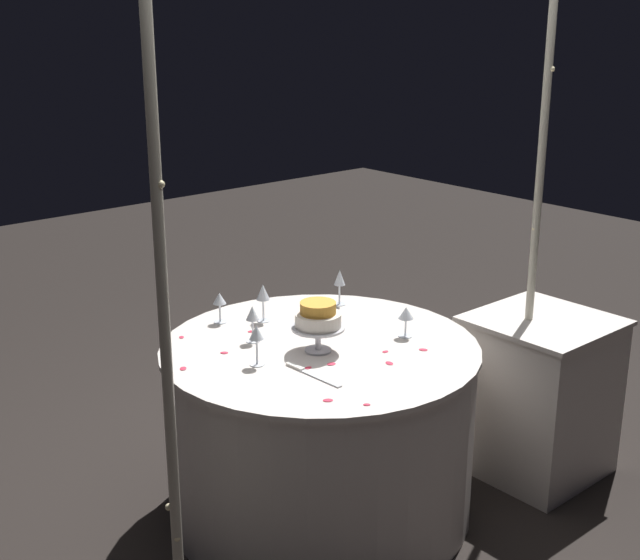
# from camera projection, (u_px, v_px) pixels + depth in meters

# --- Properties ---
(ground_plane) EXTENTS (12.00, 12.00, 0.00)m
(ground_plane) POSITION_uv_depth(u_px,v_px,m) (320.00, 507.00, 3.80)
(ground_plane) COLOR black
(decorative_arch) EXTENTS (1.93, 0.06, 2.47)m
(decorative_arch) POSITION_uv_depth(u_px,v_px,m) (387.00, 168.00, 3.06)
(decorative_arch) COLOR #B7B29E
(decorative_arch) RESTS_ON ground
(main_table) EXTENTS (1.34, 1.34, 0.77)m
(main_table) POSITION_uv_depth(u_px,v_px,m) (320.00, 429.00, 3.69)
(main_table) COLOR silver
(main_table) RESTS_ON ground
(side_table) EXTENTS (0.59, 0.59, 0.76)m
(side_table) POSITION_uv_depth(u_px,v_px,m) (538.00, 395.00, 4.02)
(side_table) COLOR silver
(side_table) RESTS_ON ground
(tiered_cake) EXTENTS (0.22, 0.22, 0.21)m
(tiered_cake) POSITION_uv_depth(u_px,v_px,m) (318.00, 319.00, 3.47)
(tiered_cake) COLOR silver
(tiered_cake) RESTS_ON main_table
(wine_glass_0) EXTENTS (0.06, 0.06, 0.17)m
(wine_glass_0) POSITION_uv_depth(u_px,v_px,m) (257.00, 335.00, 3.34)
(wine_glass_0) COLOR silver
(wine_glass_0) RESTS_ON main_table
(wine_glass_1) EXTENTS (0.07, 0.07, 0.13)m
(wine_glass_1) POSITION_uv_depth(u_px,v_px,m) (406.00, 315.00, 3.64)
(wine_glass_1) COLOR silver
(wine_glass_1) RESTS_ON main_table
(wine_glass_2) EXTENTS (0.06, 0.06, 0.17)m
(wine_glass_2) POSITION_uv_depth(u_px,v_px,m) (263.00, 294.00, 3.81)
(wine_glass_2) COLOR silver
(wine_glass_2) RESTS_ON main_table
(wine_glass_3) EXTENTS (0.06, 0.06, 0.16)m
(wine_glass_3) POSITION_uv_depth(u_px,v_px,m) (252.00, 316.00, 3.58)
(wine_glass_3) COLOR silver
(wine_glass_3) RESTS_ON main_table
(wine_glass_4) EXTENTS (0.06, 0.06, 0.17)m
(wine_glass_4) POSITION_uv_depth(u_px,v_px,m) (340.00, 279.00, 4.03)
(wine_glass_4) COLOR silver
(wine_glass_4) RESTS_ON main_table
(wine_glass_5) EXTENTS (0.06, 0.06, 0.14)m
(wine_glass_5) POSITION_uv_depth(u_px,v_px,m) (220.00, 300.00, 3.80)
(wine_glass_5) COLOR silver
(wine_glass_5) RESTS_ON main_table
(cake_knife) EXTENTS (0.03, 0.30, 0.01)m
(cake_knife) POSITION_uv_depth(u_px,v_px,m) (310.00, 373.00, 3.29)
(cake_knife) COLOR silver
(cake_knife) RESTS_ON main_table
(rose_petal_0) EXTENTS (0.03, 0.03, 0.00)m
(rose_petal_0) POSITION_uv_depth(u_px,v_px,m) (367.00, 405.00, 3.03)
(rose_petal_0) COLOR #E02D47
(rose_petal_0) RESTS_ON main_table
(rose_petal_1) EXTENTS (0.03, 0.04, 0.00)m
(rose_petal_1) POSITION_uv_depth(u_px,v_px,m) (323.00, 320.00, 3.86)
(rose_petal_1) COLOR #E02D47
(rose_petal_1) RESTS_ON main_table
(rose_petal_2) EXTENTS (0.03, 0.02, 0.00)m
(rose_petal_2) POSITION_uv_depth(u_px,v_px,m) (308.00, 368.00, 3.34)
(rose_petal_2) COLOR #E02D47
(rose_petal_2) RESTS_ON main_table
(rose_petal_3) EXTENTS (0.04, 0.04, 0.00)m
(rose_petal_3) POSITION_uv_depth(u_px,v_px,m) (183.00, 368.00, 3.34)
(rose_petal_3) COLOR #E02D47
(rose_petal_3) RESTS_ON main_table
(rose_petal_4) EXTENTS (0.02, 0.03, 0.00)m
(rose_petal_4) POSITION_uv_depth(u_px,v_px,m) (316.00, 301.00, 4.11)
(rose_petal_4) COLOR #E02D47
(rose_petal_4) RESTS_ON main_table
(rose_petal_5) EXTENTS (0.04, 0.03, 0.00)m
(rose_petal_5) POSITION_uv_depth(u_px,v_px,m) (331.00, 364.00, 3.38)
(rose_petal_5) COLOR #E02D47
(rose_petal_5) RESTS_ON main_table
(rose_petal_6) EXTENTS (0.04, 0.04, 0.00)m
(rose_petal_6) POSITION_uv_depth(u_px,v_px,m) (252.00, 331.00, 3.72)
(rose_petal_6) COLOR #E02D47
(rose_petal_6) RESTS_ON main_table
(rose_petal_7) EXTENTS (0.03, 0.04, 0.00)m
(rose_petal_7) POSITION_uv_depth(u_px,v_px,m) (311.00, 332.00, 3.72)
(rose_petal_7) COLOR #E02D47
(rose_petal_7) RESTS_ON main_table
(rose_petal_8) EXTENTS (0.04, 0.04, 0.00)m
(rose_petal_8) POSITION_uv_depth(u_px,v_px,m) (224.00, 353.00, 3.49)
(rose_petal_8) COLOR #E02D47
(rose_petal_8) RESTS_ON main_table
(rose_petal_9) EXTENTS (0.04, 0.04, 0.00)m
(rose_petal_9) POSITION_uv_depth(u_px,v_px,m) (315.00, 318.00, 3.88)
(rose_petal_9) COLOR #E02D47
(rose_petal_9) RESTS_ON main_table
(rose_petal_10) EXTENTS (0.04, 0.04, 0.00)m
(rose_petal_10) POSITION_uv_depth(u_px,v_px,m) (423.00, 350.00, 3.52)
(rose_petal_10) COLOR #E02D47
(rose_petal_10) RESTS_ON main_table
(rose_petal_11) EXTENTS (0.03, 0.04, 0.00)m
(rose_petal_11) POSITION_uv_depth(u_px,v_px,m) (389.00, 363.00, 3.39)
(rose_petal_11) COLOR #E02D47
(rose_petal_11) RESTS_ON main_table
(rose_petal_12) EXTENTS (0.03, 0.02, 0.00)m
(rose_petal_12) POSITION_uv_depth(u_px,v_px,m) (385.00, 352.00, 3.50)
(rose_petal_12) COLOR #E02D47
(rose_petal_12) RESTS_ON main_table
(rose_petal_13) EXTENTS (0.05, 0.04, 0.00)m
(rose_petal_13) POSITION_uv_depth(u_px,v_px,m) (328.00, 400.00, 3.07)
(rose_petal_13) COLOR #E02D47
(rose_petal_13) RESTS_ON main_table
(rose_petal_14) EXTENTS (0.03, 0.03, 0.00)m
(rose_petal_14) POSITION_uv_depth(u_px,v_px,m) (342.00, 330.00, 3.73)
(rose_petal_14) COLOR #E02D47
(rose_petal_14) RESTS_ON main_table
(rose_petal_15) EXTENTS (0.03, 0.02, 0.00)m
(rose_petal_15) POSITION_uv_depth(u_px,v_px,m) (252.00, 318.00, 3.88)
(rose_petal_15) COLOR #E02D47
(rose_petal_15) RESTS_ON main_table
(rose_petal_16) EXTENTS (0.03, 0.04, 0.00)m
(rose_petal_16) POSITION_uv_depth(u_px,v_px,m) (182.00, 337.00, 3.65)
(rose_petal_16) COLOR #E02D47
(rose_petal_16) RESTS_ON main_table
(rose_petal_17) EXTENTS (0.04, 0.04, 0.00)m
(rose_petal_17) POSITION_uv_depth(u_px,v_px,m) (303.00, 336.00, 3.67)
(rose_petal_17) COLOR #E02D47
(rose_petal_17) RESTS_ON main_table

